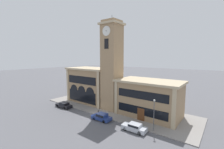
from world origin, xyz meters
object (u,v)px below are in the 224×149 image
(parked_car_far, at_px, (134,127))
(bollard, at_px, (98,112))
(parked_car_near, at_px, (64,105))
(street_lamp, at_px, (154,110))
(parked_car_mid, at_px, (102,117))

(parked_car_far, bearing_deg, bollard, -10.74)
(parked_car_near, height_order, street_lamp, street_lamp)
(parked_car_mid, distance_m, bollard, 2.75)
(street_lamp, relative_size, bollard, 5.16)
(parked_car_near, relative_size, bollard, 4.38)
(parked_car_far, height_order, street_lamp, street_lamp)
(parked_car_far, xyz_separation_m, street_lamp, (2.66, 1.80, 3.05))
(parked_car_near, xyz_separation_m, parked_car_far, (20.12, -0.00, 0.02))
(street_lamp, bearing_deg, parked_car_far, -145.93)
(parked_car_near, height_order, bollard, parked_car_near)
(parked_car_near, height_order, parked_car_mid, parked_car_mid)
(parked_car_near, relative_size, street_lamp, 0.85)
(parked_car_near, bearing_deg, parked_car_far, 177.96)
(parked_car_far, bearing_deg, street_lamp, -147.97)
(parked_car_far, bearing_deg, parked_car_mid, -2.04)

